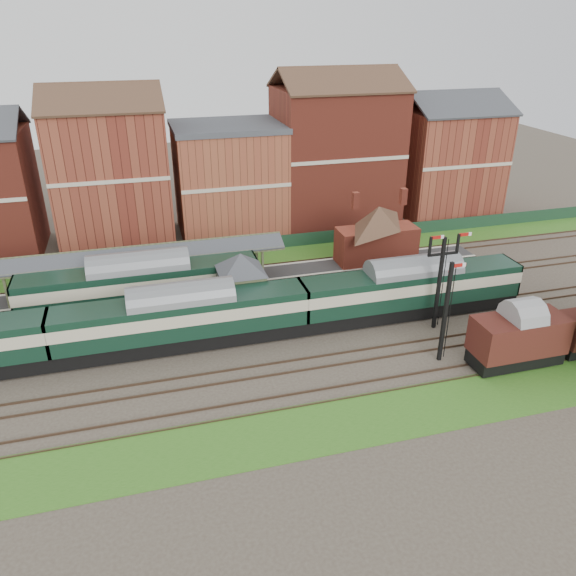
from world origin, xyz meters
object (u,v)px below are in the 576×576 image
object	(u,v)px
platform_railcar	(141,285)
goods_van_a	(518,337)
signal_box	(242,285)
dmu_train	(183,318)
semaphore_bracket	(440,277)

from	to	relation	value
platform_railcar	goods_van_a	size ratio (longest dim) A/B	2.96
platform_railcar	signal_box	bearing A→B (deg)	-21.91
signal_box	platform_railcar	world-z (taller)	signal_box
dmu_train	signal_box	bearing A→B (deg)	31.81
semaphore_bracket	goods_van_a	size ratio (longest dim) A/B	1.20
signal_box	platform_railcar	xyz separation A→B (m)	(-8.08, 3.25, -0.50)
semaphore_bracket	platform_railcar	bearing A→B (deg)	158.73
semaphore_bracket	platform_railcar	world-z (taller)	semaphore_bracket
signal_box	platform_railcar	bearing A→B (deg)	158.09
signal_box	semaphore_bracket	bearing A→B (deg)	-20.92
platform_railcar	goods_van_a	bearing A→B (deg)	-30.69
semaphore_bracket	dmu_train	world-z (taller)	semaphore_bracket
signal_box	goods_van_a	world-z (taller)	signal_box
semaphore_bracket	platform_railcar	xyz separation A→B (m)	(-23.12, 9.00, -1.94)
signal_box	dmu_train	size ratio (longest dim) A/B	0.10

